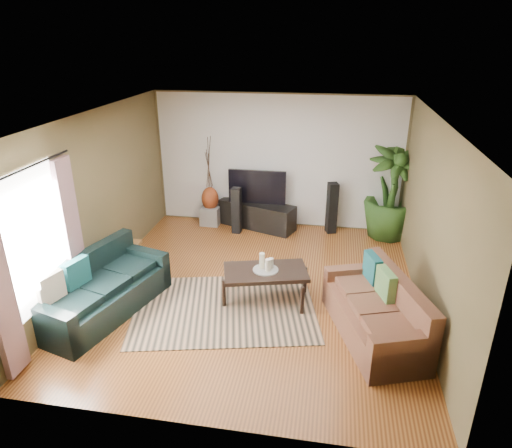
% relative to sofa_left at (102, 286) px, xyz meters
% --- Properties ---
extents(floor, '(5.50, 5.50, 0.00)m').
position_rel_sofa_left_xyz_m(floor, '(2.03, 0.96, -0.42)').
color(floor, '#9D5B28').
rests_on(floor, ground).
extents(ceiling, '(5.50, 5.50, 0.00)m').
position_rel_sofa_left_xyz_m(ceiling, '(2.03, 0.96, 2.28)').
color(ceiling, white).
rests_on(ceiling, ground).
extents(wall_back, '(5.00, 0.00, 5.00)m').
position_rel_sofa_left_xyz_m(wall_back, '(2.03, 3.71, 0.93)').
color(wall_back, brown).
rests_on(wall_back, ground).
extents(wall_front, '(5.00, 0.00, 5.00)m').
position_rel_sofa_left_xyz_m(wall_front, '(2.03, -1.79, 0.93)').
color(wall_front, brown).
rests_on(wall_front, ground).
extents(wall_left, '(0.00, 5.50, 5.50)m').
position_rel_sofa_left_xyz_m(wall_left, '(-0.47, 0.96, 0.92)').
color(wall_left, brown).
rests_on(wall_left, ground).
extents(wall_right, '(0.00, 5.50, 5.50)m').
position_rel_sofa_left_xyz_m(wall_right, '(4.53, 0.96, 0.92)').
color(wall_right, brown).
rests_on(wall_right, ground).
extents(backwall_panel, '(4.90, 0.00, 4.90)m').
position_rel_sofa_left_xyz_m(backwall_panel, '(2.03, 3.70, 0.93)').
color(backwall_panel, white).
rests_on(backwall_panel, ground).
extents(window_pane, '(0.00, 1.80, 1.80)m').
position_rel_sofa_left_xyz_m(window_pane, '(-0.45, -0.64, 0.97)').
color(window_pane, white).
rests_on(window_pane, ground).
extents(curtain_far, '(0.08, 0.35, 2.20)m').
position_rel_sofa_left_xyz_m(curtain_far, '(-0.40, 0.11, 0.72)').
color(curtain_far, gray).
rests_on(curtain_far, ground).
extents(curtain_rod, '(0.03, 1.90, 0.03)m').
position_rel_sofa_left_xyz_m(curtain_rod, '(-0.40, -0.64, 1.87)').
color(curtain_rod, black).
rests_on(curtain_rod, ground).
extents(sofa_left, '(1.41, 2.21, 0.85)m').
position_rel_sofa_left_xyz_m(sofa_left, '(0.00, 0.00, 0.00)').
color(sofa_left, black).
rests_on(sofa_left, floor).
extents(sofa_right, '(1.38, 2.00, 0.85)m').
position_rel_sofa_left_xyz_m(sofa_right, '(3.80, 0.09, 0.00)').
color(sofa_right, brown).
rests_on(sofa_right, floor).
extents(area_rug, '(2.99, 2.40, 0.01)m').
position_rel_sofa_left_xyz_m(area_rug, '(1.70, 0.37, -0.42)').
color(area_rug, tan).
rests_on(area_rug, floor).
extents(coffee_table, '(1.36, 0.96, 0.50)m').
position_rel_sofa_left_xyz_m(coffee_table, '(2.25, 0.72, -0.17)').
color(coffee_table, black).
rests_on(coffee_table, floor).
extents(candle_tray, '(0.38, 0.38, 0.02)m').
position_rel_sofa_left_xyz_m(candle_tray, '(2.25, 0.72, 0.09)').
color(candle_tray, gray).
rests_on(candle_tray, coffee_table).
extents(candle_tall, '(0.08, 0.08, 0.25)m').
position_rel_sofa_left_xyz_m(candle_tall, '(2.19, 0.75, 0.22)').
color(candle_tall, white).
rests_on(candle_tall, candle_tray).
extents(candle_mid, '(0.08, 0.08, 0.19)m').
position_rel_sofa_left_xyz_m(candle_mid, '(2.29, 0.68, 0.19)').
color(candle_mid, '#F4E7CE').
rests_on(candle_mid, candle_tray).
extents(candle_short, '(0.08, 0.08, 0.16)m').
position_rel_sofa_left_xyz_m(candle_short, '(2.32, 0.78, 0.17)').
color(candle_short, '#EEE0C9').
rests_on(candle_short, candle_tray).
extents(tv_stand, '(1.66, 0.99, 0.53)m').
position_rel_sofa_left_xyz_m(tv_stand, '(1.66, 3.46, -0.16)').
color(tv_stand, black).
rests_on(tv_stand, floor).
extents(television, '(1.17, 0.06, 0.69)m').
position_rel_sofa_left_xyz_m(television, '(1.66, 3.46, 0.45)').
color(television, black).
rests_on(television, tv_stand).
extents(speaker_left, '(0.18, 0.20, 0.94)m').
position_rel_sofa_left_xyz_m(speaker_left, '(1.30, 3.12, 0.05)').
color(speaker_left, black).
rests_on(speaker_left, floor).
extents(speaker_right, '(0.24, 0.26, 1.04)m').
position_rel_sofa_left_xyz_m(speaker_right, '(3.17, 3.46, 0.09)').
color(speaker_right, black).
rests_on(speaker_right, floor).
extents(potted_plant, '(1.27, 1.27, 1.83)m').
position_rel_sofa_left_xyz_m(potted_plant, '(4.28, 3.46, 0.49)').
color(potted_plant, '#234517').
rests_on(potted_plant, floor).
extents(plant_pot, '(0.34, 0.34, 0.26)m').
position_rel_sofa_left_xyz_m(plant_pot, '(4.28, 3.46, -0.29)').
color(plant_pot, black).
rests_on(plant_pot, floor).
extents(pedestal, '(0.40, 0.40, 0.39)m').
position_rel_sofa_left_xyz_m(pedestal, '(0.67, 3.46, -0.23)').
color(pedestal, gray).
rests_on(pedestal, floor).
extents(vase, '(0.35, 0.35, 0.50)m').
position_rel_sofa_left_xyz_m(vase, '(0.67, 3.46, 0.14)').
color(vase, maroon).
rests_on(vase, pedestal).
extents(side_table, '(0.49, 0.49, 0.51)m').
position_rel_sofa_left_xyz_m(side_table, '(-0.22, 1.19, -0.17)').
color(side_table, olive).
rests_on(side_table, floor).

